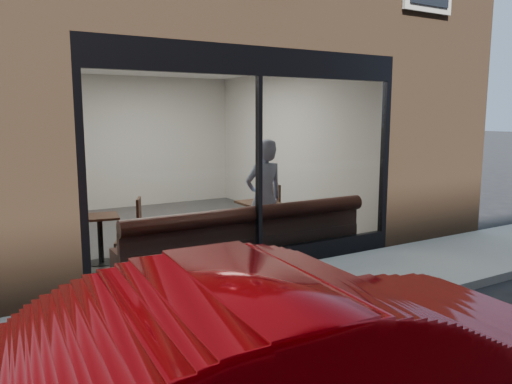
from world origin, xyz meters
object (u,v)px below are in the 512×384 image
person (264,198)px  parked_car (305,381)px  cafe_table_right (258,203)px  cafe_table_left (99,217)px  banquette (246,249)px  cafe_chair_right (266,222)px  cafe_chair_left (128,242)px

person → parked_car: size_ratio=0.44×
cafe_table_right → cafe_table_left: bearing=176.3°
banquette → parked_car: 4.72m
cafe_chair_right → cafe_chair_left: bearing=-2.9°
cafe_table_right → cafe_chair_left: (-2.21, 0.40, -0.50)m
cafe_table_left → cafe_chair_right: (3.21, 0.39, -0.50)m
cafe_table_left → cafe_chair_right: cafe_table_left is taller
banquette → cafe_table_left: size_ratio=7.27×
banquette → person: person is taller
cafe_table_right → cafe_chair_right: (0.52, 0.57, -0.50)m
cafe_chair_right → parked_car: bearing=54.0°
person → cafe_chair_right: size_ratio=5.10×
cafe_table_left → cafe_table_right: size_ratio=0.88×
banquette → person: 0.89m
cafe_table_right → cafe_chair_left: size_ratio=1.60×
cafe_table_right → cafe_chair_left: 2.30m
person → cafe_chair_right: bearing=-125.6°
cafe_table_left → cafe_chair_left: (0.48, 0.23, -0.50)m
cafe_table_left → person: bearing=-19.7°
banquette → cafe_table_left: bearing=150.6°
cafe_chair_left → parked_car: 5.61m
cafe_table_right → banquette: bearing=-130.0°
banquette → cafe_table_left: 2.27m
person → cafe_table_right: (0.29, 0.68, -0.20)m
banquette → cafe_chair_right: banquette is taller
cafe_chair_right → parked_car: parked_car is taller
cafe_table_right → cafe_chair_right: size_ratio=1.68×
banquette → person: bearing=26.0°
cafe_table_right → parked_car: parked_car is taller
banquette → cafe_table_right: size_ratio=6.43×
parked_car → banquette: bearing=-21.9°
cafe_chair_left → cafe_chair_right: same height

